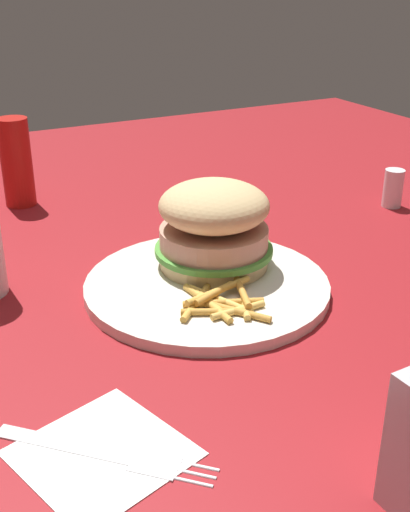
% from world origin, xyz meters
% --- Properties ---
extents(ground_plane, '(1.60, 1.60, 0.00)m').
position_xyz_m(ground_plane, '(0.00, 0.00, 0.00)').
color(ground_plane, maroon).
extents(plate, '(0.26, 0.26, 0.01)m').
position_xyz_m(plate, '(0.00, 0.01, 0.01)').
color(plate, silver).
rests_on(plate, ground_plane).
extents(sandwich, '(0.13, 0.13, 0.10)m').
position_xyz_m(sandwich, '(-0.03, -0.03, 0.06)').
color(sandwich, tan).
rests_on(sandwich, plate).
extents(fries_pile, '(0.10, 0.10, 0.01)m').
position_xyz_m(fries_pile, '(0.01, 0.06, 0.02)').
color(fries_pile, '#E5B251').
rests_on(fries_pile, plate).
extents(napkin, '(0.14, 0.14, 0.00)m').
position_xyz_m(napkin, '(0.19, 0.20, 0.00)').
color(napkin, white).
rests_on(napkin, ground_plane).
extents(fork, '(0.14, 0.13, 0.00)m').
position_xyz_m(fork, '(0.18, 0.20, 0.00)').
color(fork, silver).
rests_on(fork, napkin).
extents(ketchup_bottle, '(0.04, 0.04, 0.13)m').
position_xyz_m(ketchup_bottle, '(0.12, -0.36, 0.06)').
color(ketchup_bottle, '#B21914').
rests_on(ketchup_bottle, ground_plane).
extents(salt_shaker, '(0.03, 0.03, 0.06)m').
position_xyz_m(salt_shaker, '(-0.36, -0.11, 0.03)').
color(salt_shaker, white).
rests_on(salt_shaker, ground_plane).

